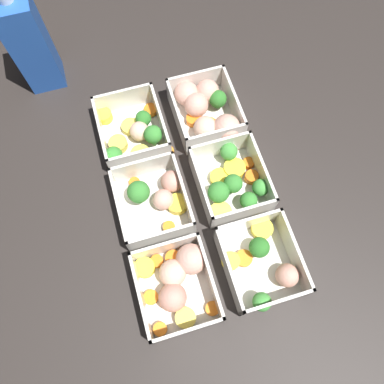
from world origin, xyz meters
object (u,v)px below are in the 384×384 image
(container_near_left, at_px, (263,264))
(container_far_right, at_px, (134,133))
(container_near_right, at_px, (206,110))
(container_far_center, at_px, (156,198))
(juice_carton, at_px, (30,44))
(container_near_center, at_px, (232,183))
(container_far_left, at_px, (177,281))

(container_near_left, distance_m, container_far_right, 0.33)
(container_near_left, bearing_deg, container_near_right, 0.46)
(container_far_center, distance_m, container_far_right, 0.14)
(container_far_right, bearing_deg, container_far_center, -177.52)
(juice_carton, bearing_deg, container_near_center, -140.32)
(container_near_left, height_order, container_far_left, same)
(container_far_right, bearing_deg, container_far_left, -179.41)
(container_near_center, relative_size, container_far_left, 1.04)
(container_far_right, height_order, juice_carton, juice_carton)
(container_far_right, xyz_separation_m, juice_carton, (0.19, 0.14, 0.08))
(container_near_left, xyz_separation_m, container_far_center, (0.16, 0.14, 0.00))
(container_far_left, xyz_separation_m, container_far_center, (0.15, -0.00, -0.00))
(container_far_center, xyz_separation_m, juice_carton, (0.33, 0.14, 0.07))
(container_far_left, height_order, juice_carton, juice_carton)
(container_near_right, distance_m, juice_carton, 0.34)
(container_near_center, bearing_deg, container_near_right, -0.06)
(juice_carton, bearing_deg, container_near_right, -123.00)
(container_near_right, distance_m, container_far_right, 0.14)
(container_near_center, height_order, container_far_right, same)
(juice_carton, bearing_deg, container_far_center, -156.17)
(container_far_center, bearing_deg, container_near_center, -94.50)
(container_near_center, distance_m, container_far_right, 0.21)
(container_near_left, relative_size, container_far_right, 1.05)
(container_near_left, distance_m, container_near_right, 0.31)
(container_near_left, relative_size, container_near_center, 1.06)
(container_near_center, bearing_deg, container_far_center, 85.50)
(container_near_left, bearing_deg, container_far_center, 40.87)
(container_near_right, relative_size, container_far_right, 1.11)
(container_near_center, bearing_deg, container_near_left, -179.00)
(juice_carton, bearing_deg, container_near_left, -149.85)
(container_far_left, bearing_deg, container_near_left, -95.26)
(container_near_right, height_order, container_far_right, same)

